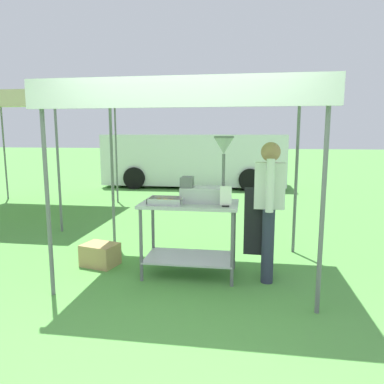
# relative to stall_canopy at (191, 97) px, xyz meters

# --- Properties ---
(ground_plane) EXTENTS (70.00, 70.00, 0.00)m
(ground_plane) POSITION_rel_stall_canopy_xyz_m (0.08, 4.74, -2.13)
(ground_plane) COLOR #519342
(stall_canopy) EXTENTS (2.92, 2.04, 2.22)m
(stall_canopy) POSITION_rel_stall_canopy_xyz_m (0.00, 0.00, 0.00)
(stall_canopy) COLOR slate
(stall_canopy) RESTS_ON ground
(donut_cart) EXTENTS (1.15, 0.65, 0.90)m
(donut_cart) POSITION_rel_stall_canopy_xyz_m (-0.00, -0.10, -1.49)
(donut_cart) COLOR #B7B7BC
(donut_cart) RESTS_ON ground
(donut_tray) EXTENTS (0.41, 0.28, 0.07)m
(donut_tray) POSITION_rel_stall_canopy_xyz_m (-0.26, -0.20, -1.21)
(donut_tray) COLOR #B7B7BC
(donut_tray) RESTS_ON donut_cart
(donut_fryer) EXTENTS (0.62, 0.28, 0.78)m
(donut_fryer) POSITION_rel_stall_canopy_xyz_m (0.21, -0.05, -0.99)
(donut_fryer) COLOR #B7B7BC
(donut_fryer) RESTS_ON donut_cart
(menu_sign) EXTENTS (0.13, 0.05, 0.23)m
(menu_sign) POSITION_rel_stall_canopy_xyz_m (0.44, -0.29, -1.13)
(menu_sign) COLOR black
(menu_sign) RESTS_ON donut_cart
(vendor) EXTENTS (0.45, 0.53, 1.61)m
(vendor) POSITION_rel_stall_canopy_xyz_m (0.92, -0.09, -1.22)
(vendor) COLOR #2D3347
(vendor) RESTS_ON ground
(supply_crate) EXTENTS (0.50, 0.43, 0.28)m
(supply_crate) POSITION_rel_stall_canopy_xyz_m (-1.20, 0.04, -1.99)
(supply_crate) COLOR tan
(supply_crate) RESTS_ON ground
(van_white) EXTENTS (5.83, 2.19, 1.69)m
(van_white) POSITION_rel_stall_canopy_xyz_m (-1.05, 7.61, -1.25)
(van_white) COLOR white
(van_white) RESTS_ON ground
(neighbour_tent) EXTENTS (3.25, 3.03, 2.44)m
(neighbour_tent) POSITION_rel_stall_canopy_xyz_m (-4.07, 2.90, 0.24)
(neighbour_tent) COLOR slate
(neighbour_tent) RESTS_ON ground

